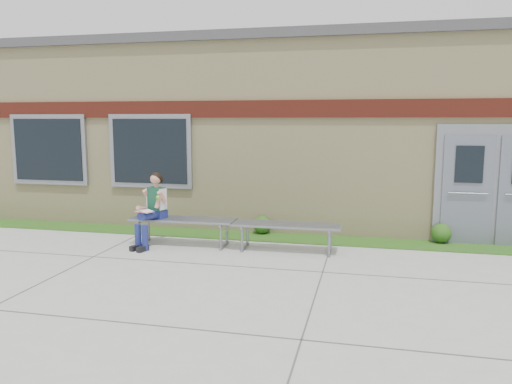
# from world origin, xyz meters

# --- Properties ---
(ground) EXTENTS (80.00, 80.00, 0.00)m
(ground) POSITION_xyz_m (0.00, 0.00, 0.00)
(ground) COLOR #9E9E99
(ground) RESTS_ON ground
(grass_strip) EXTENTS (16.00, 0.80, 0.02)m
(grass_strip) POSITION_xyz_m (0.00, 2.60, 0.01)
(grass_strip) COLOR #294E14
(grass_strip) RESTS_ON ground
(school_building) EXTENTS (16.20, 6.22, 4.20)m
(school_building) POSITION_xyz_m (-0.00, 5.99, 2.10)
(school_building) COLOR beige
(school_building) RESTS_ON ground
(bench_left) EXTENTS (2.02, 0.61, 0.52)m
(bench_left) POSITION_xyz_m (-1.76, 1.64, 0.40)
(bench_left) COLOR slate
(bench_left) RESTS_ON ground
(bench_right) EXTENTS (1.97, 0.57, 0.51)m
(bench_right) POSITION_xyz_m (0.24, 1.64, 0.39)
(bench_right) COLOR slate
(bench_right) RESTS_ON ground
(girl) EXTENTS (0.54, 0.84, 1.40)m
(girl) POSITION_xyz_m (-2.30, 1.43, 0.75)
(girl) COLOR navy
(girl) RESTS_ON ground
(shrub_mid) EXTENTS (0.37, 0.37, 0.37)m
(shrub_mid) POSITION_xyz_m (-0.48, 2.85, 0.21)
(shrub_mid) COLOR #294E14
(shrub_mid) RESTS_ON grass_strip
(shrub_east) EXTENTS (0.38, 0.38, 0.38)m
(shrub_east) POSITION_xyz_m (3.06, 2.85, 0.21)
(shrub_east) COLOR #294E14
(shrub_east) RESTS_ON grass_strip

